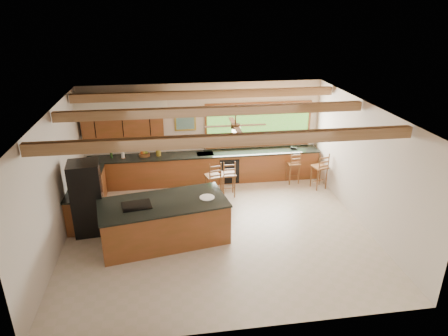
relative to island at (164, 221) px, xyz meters
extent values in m
plane|color=beige|center=(1.28, 0.25, -0.50)|extent=(7.20, 7.20, 0.00)
cube|color=beige|center=(1.28, 3.50, 1.00)|extent=(7.20, 0.04, 3.00)
cube|color=beige|center=(1.28, -3.00, 1.00)|extent=(7.20, 0.04, 3.00)
cube|color=beige|center=(-2.32, 0.25, 1.00)|extent=(0.04, 6.50, 3.00)
cube|color=beige|center=(4.88, 0.25, 1.00)|extent=(0.04, 6.50, 3.00)
cube|color=tan|center=(1.28, 0.25, 2.50)|extent=(7.20, 6.50, 0.04)
cube|color=#9A714D|center=(1.28, -1.35, 2.36)|extent=(7.10, 0.15, 0.22)
cube|color=#9A714D|center=(1.28, 0.75, 2.36)|extent=(7.10, 0.15, 0.22)
cube|color=#9A714D|center=(1.28, 2.55, 2.36)|extent=(7.10, 0.15, 0.22)
cube|color=brown|center=(-1.07, 3.31, 1.40)|extent=(2.30, 0.35, 0.70)
cube|color=silver|center=(-1.07, 3.24, 2.00)|extent=(2.60, 0.50, 0.48)
cylinder|color=#FFEABF|center=(-1.77, 3.24, 1.77)|extent=(0.10, 0.10, 0.01)
cylinder|color=#FFEABF|center=(-0.37, 3.24, 1.77)|extent=(0.10, 0.10, 0.01)
cube|color=#72A73B|center=(2.98, 3.47, 1.17)|extent=(3.20, 0.04, 1.30)
cube|color=gold|center=(0.73, 3.47, 1.35)|extent=(0.64, 0.03, 0.54)
cube|color=#42765C|center=(0.73, 3.45, 1.35)|extent=(0.54, 0.01, 0.44)
cube|color=brown|center=(1.28, 3.16, -0.06)|extent=(7.00, 0.65, 0.88)
cube|color=black|center=(1.28, 3.16, 0.40)|extent=(7.04, 0.69, 0.04)
cube|color=brown|center=(-1.98, 1.60, -0.06)|extent=(0.65, 2.35, 0.88)
cube|color=black|center=(-1.98, 1.60, 0.40)|extent=(0.69, 2.39, 0.04)
cube|color=black|center=(1.98, 2.83, -0.08)|extent=(0.60, 0.02, 0.78)
cube|color=silver|center=(1.28, 3.16, 0.40)|extent=(0.50, 0.38, 0.03)
cylinder|color=silver|center=(1.28, 3.36, 0.57)|extent=(0.03, 0.03, 0.30)
cylinder|color=silver|center=(1.28, 3.26, 0.70)|extent=(0.03, 0.20, 0.03)
cylinder|color=white|center=(-1.15, 3.13, 0.55)|extent=(0.10, 0.10, 0.26)
cylinder|color=#20431B|center=(-1.48, 3.20, 0.53)|extent=(0.06, 0.06, 0.21)
cylinder|color=#20431B|center=(-1.52, 3.29, 0.51)|extent=(0.05, 0.05, 0.18)
cube|color=black|center=(4.07, 3.19, 0.46)|extent=(0.23, 0.20, 0.08)
cube|color=brown|center=(0.00, 0.00, -0.02)|extent=(3.00, 1.77, 0.95)
cube|color=black|center=(0.00, 0.00, 0.48)|extent=(3.05, 1.82, 0.04)
cube|color=black|center=(-0.58, -0.10, 0.51)|extent=(0.71, 0.60, 0.02)
cylinder|color=white|center=(1.01, 0.06, 0.51)|extent=(0.35, 0.35, 0.02)
cube|color=black|center=(-1.77, 0.65, 0.40)|extent=(0.77, 0.75, 1.80)
cube|color=silver|center=(-1.42, 0.65, 0.40)|extent=(0.02, 0.05, 1.65)
cube|color=brown|center=(1.38, 1.98, 0.19)|extent=(0.49, 0.49, 0.04)
cylinder|color=brown|center=(1.22, 1.82, -0.17)|extent=(0.04, 0.04, 0.67)
cylinder|color=brown|center=(1.54, 1.82, -0.17)|extent=(0.04, 0.04, 0.67)
cylinder|color=brown|center=(1.22, 2.14, -0.17)|extent=(0.04, 0.04, 0.67)
cylinder|color=brown|center=(1.54, 2.14, -0.17)|extent=(0.04, 0.04, 0.67)
cube|color=brown|center=(1.83, 2.09, 0.17)|extent=(0.40, 0.40, 0.04)
cylinder|color=brown|center=(1.67, 1.93, -0.18)|extent=(0.04, 0.04, 0.65)
cylinder|color=brown|center=(1.99, 1.93, -0.18)|extent=(0.04, 0.04, 0.65)
cylinder|color=brown|center=(1.67, 2.24, -0.18)|extent=(0.04, 0.04, 0.65)
cylinder|color=brown|center=(1.99, 2.24, -0.18)|extent=(0.04, 0.04, 0.65)
cube|color=brown|center=(3.92, 2.70, 0.13)|extent=(0.41, 0.41, 0.04)
cylinder|color=brown|center=(3.77, 2.55, -0.19)|extent=(0.04, 0.04, 0.61)
cylinder|color=brown|center=(4.07, 2.55, -0.19)|extent=(0.04, 0.04, 0.61)
cylinder|color=brown|center=(3.77, 2.85, -0.19)|extent=(0.04, 0.04, 0.61)
cylinder|color=brown|center=(4.07, 2.85, -0.19)|extent=(0.04, 0.04, 0.61)
cube|color=brown|center=(4.58, 2.21, 0.18)|extent=(0.50, 0.50, 0.04)
cylinder|color=brown|center=(4.42, 2.05, -0.17)|extent=(0.04, 0.04, 0.66)
cylinder|color=brown|center=(4.74, 2.05, -0.17)|extent=(0.04, 0.04, 0.66)
cylinder|color=brown|center=(4.42, 2.37, -0.17)|extent=(0.04, 0.04, 0.66)
cylinder|color=brown|center=(4.74, 2.37, -0.17)|extent=(0.04, 0.04, 0.66)
camera|label=1|loc=(0.20, -8.13, 4.67)|focal=32.00mm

